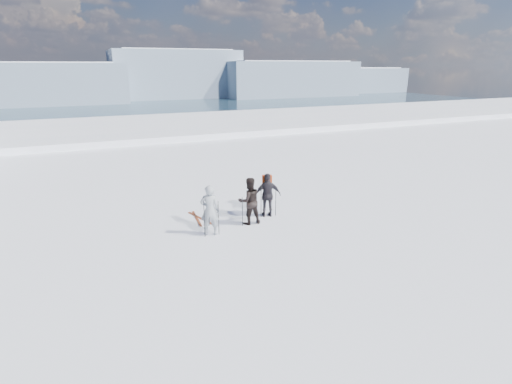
# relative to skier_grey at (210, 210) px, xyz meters

# --- Properties ---
(lake_basin) EXTENTS (820.00, 820.00, 71.62)m
(lake_basin) POSITION_rel_skier_grey_xyz_m (3.18, 26.22, -7.43)
(lake_basin) COLOR white
(lake_basin) RESTS_ON ground
(far_mountain_range) EXTENTS (770.00, 110.00, 53.00)m
(far_mountain_range) POSITION_rel_skier_grey_xyz_m (32.78, 451.01, -8.12)
(far_mountain_range) COLOR slate
(far_mountain_range) RESTS_ON ground
(skier_grey) EXTENTS (0.80, 0.69, 1.86)m
(skier_grey) POSITION_rel_skier_grey_xyz_m (0.00, 0.00, 0.00)
(skier_grey) COLOR #92999F
(skier_grey) RESTS_ON ground
(skier_dark) EXTENTS (0.92, 0.73, 1.83)m
(skier_dark) POSITION_rel_skier_grey_xyz_m (1.69, 0.41, -0.01)
(skier_dark) COLOR black
(skier_dark) RESTS_ON ground
(skier_pack) EXTENTS (1.12, 0.71, 1.78)m
(skier_pack) POSITION_rel_skier_grey_xyz_m (2.67, 0.84, -0.04)
(skier_pack) COLOR black
(skier_pack) RESTS_ON ground
(backpack) EXTENTS (0.42, 0.31, 0.56)m
(backpack) POSITION_rel_skier_grey_xyz_m (2.74, 1.08, 1.13)
(backpack) COLOR #BC3C11
(backpack) RESTS_ON skier_pack
(ski_poles) EXTENTS (3.26, 0.98, 1.36)m
(ski_poles) POSITION_rel_skier_grey_xyz_m (1.42, 0.32, -0.30)
(ski_poles) COLOR black
(ski_poles) RESTS_ON ground
(skis_loose) EXTENTS (0.59, 1.70, 0.03)m
(skis_loose) POSITION_rel_skier_grey_xyz_m (0.02, 1.68, -0.91)
(skis_loose) COLOR black
(skis_loose) RESTS_ON ground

